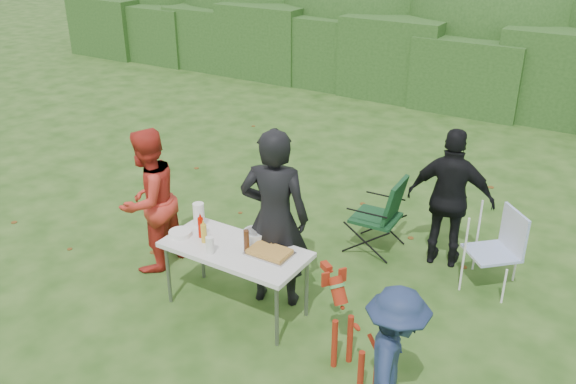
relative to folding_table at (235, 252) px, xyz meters
The scene contains 20 objects.
ground 0.75m from the folding_table, 102.47° to the left, with size 80.00×80.00×0.00m, color #1E4211.
hedge_row 8.29m from the folding_table, 90.44° to the left, with size 22.00×1.40×1.70m, color #23471C.
shrub_backdrop 9.93m from the folding_table, 90.37° to the left, with size 20.00×2.60×3.20m, color #3D6628.
folding_table is the anchor object (origin of this frame).
person_cook 0.52m from the folding_table, 55.91° to the left, with size 0.71×0.47×1.95m, color black.
person_red_jacket 1.36m from the folding_table, behind, with size 0.82×0.64×1.69m, color red.
person_black_puffy 2.57m from the folding_table, 53.14° to the left, with size 0.98×0.41×1.67m, color black.
child 2.12m from the folding_table, 18.37° to the right, with size 0.86×0.49×1.33m, color #1D2B4E.
dog 1.57m from the folding_table, 11.58° to the right, with size 0.92×0.37×0.88m, color maroon, non-canonical shape.
camping_chair 2.04m from the folding_table, 69.87° to the left, with size 0.61×0.61×0.98m, color #133D1F, non-canonical shape.
lawn_chair 2.81m from the folding_table, 40.79° to the left, with size 0.54×0.54×0.92m, color #4870C2, non-canonical shape.
food_tray 0.38m from the folding_table, 11.19° to the left, with size 0.45×0.30×0.02m, color #B7B7BA.
focaccia_bread 0.39m from the folding_table, 11.19° to the left, with size 0.40×0.26×0.04m, color #BF893A.
mustard_bottle 0.37m from the folding_table, 167.65° to the right, with size 0.06×0.06×0.20m, color gold.
ketchup_bottle 0.46m from the folding_table, behind, with size 0.06×0.06×0.22m, color #BB0F00.
beer_bottle 0.23m from the folding_table, ahead, with size 0.06×0.06×0.24m, color #47230F.
paper_towel_roll 0.66m from the folding_table, 163.29° to the left, with size 0.12×0.12×0.26m, color white.
cup_stack 0.30m from the folding_table, 123.50° to the right, with size 0.08×0.08×0.18m, color white.
pasta_bowl 0.28m from the folding_table, 71.36° to the left, with size 0.26×0.26×0.10m, color silver.
plate_stack 0.65m from the folding_table, behind, with size 0.24×0.24×0.05m, color white.
Camera 1 is at (3.33, -4.52, 3.85)m, focal length 38.00 mm.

